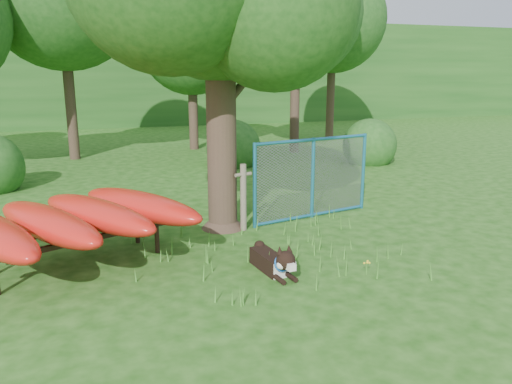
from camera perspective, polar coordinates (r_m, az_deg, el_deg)
name	(u,v)px	position (r m, az deg, el deg)	size (l,w,h in m)	color
ground	(268,274)	(7.69, 1.42, -9.37)	(80.00, 80.00, 0.00)	#18480E
wooden_post	(243,196)	(9.57, -1.46, -0.41)	(0.36, 0.17, 1.30)	#655B4B
kayak_rack	(73,219)	(8.28, -20.15, -2.88)	(4.19, 3.78, 1.01)	black
husky_dog	(275,261)	(7.65, 2.13, -7.94)	(0.43, 1.26, 0.56)	black
fence_section	(313,178)	(10.46, 6.49, 1.59)	(2.84, 0.71, 2.82)	teal
wildflower_clump	(367,264)	(7.79, 12.58, -7.99)	(0.10, 0.09, 0.22)	#478C2D
bg_tree_c	(191,43)	(20.08, -7.42, 16.57)	(4.00, 4.00, 6.12)	#35261D
bg_tree_d	(296,13)	(19.27, 4.64, 19.69)	(4.80, 4.80, 7.50)	#35261D
bg_tree_e	(333,20)	(23.25, 8.81, 18.87)	(4.60, 4.60, 7.55)	#35261D
shrub_right	(369,163)	(17.42, 12.74, 3.27)	(1.80, 1.80, 1.80)	#1C4D19
shrub_mid	(233,165)	(16.55, -2.60, 3.07)	(1.80, 1.80, 1.80)	#1C4D19
wooded_hillside	(125,72)	(34.75, -14.78, 13.07)	(80.00, 12.00, 6.00)	#1C4D19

